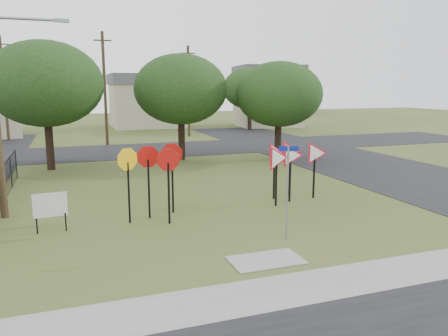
% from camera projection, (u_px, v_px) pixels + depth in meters
% --- Properties ---
extents(ground, '(140.00, 140.00, 0.00)m').
position_uv_depth(ground, '(235.00, 233.00, 14.20)').
color(ground, '#39491B').
extents(sidewalk, '(30.00, 1.60, 0.02)m').
position_uv_depth(sidewalk, '(299.00, 288.00, 10.31)').
color(sidewalk, gray).
rests_on(sidewalk, ground).
extents(planting_strip, '(30.00, 0.80, 0.02)m').
position_uv_depth(planting_strip, '(327.00, 313.00, 9.20)').
color(planting_strip, '#39491B').
rests_on(planting_strip, ground).
extents(street_right, '(8.00, 50.00, 0.02)m').
position_uv_depth(street_right, '(356.00, 163.00, 27.42)').
color(street_right, black).
rests_on(street_right, ground).
extents(street_far, '(60.00, 8.00, 0.02)m').
position_uv_depth(street_far, '(140.00, 150.00, 32.73)').
color(street_far, black).
rests_on(street_far, ground).
extents(curb_pad, '(2.00, 1.20, 0.02)m').
position_uv_depth(curb_pad, '(266.00, 260.00, 11.98)').
color(curb_pad, gray).
rests_on(curb_pad, ground).
extents(street_name_sign, '(0.56, 0.26, 2.94)m').
position_uv_depth(street_name_sign, '(287.00, 187.00, 13.37)').
color(street_name_sign, gray).
rests_on(street_name_sign, ground).
extents(stop_sign_cluster, '(2.48, 1.59, 2.67)m').
position_uv_depth(stop_sign_cluster, '(154.00, 166.00, 15.40)').
color(stop_sign_cluster, black).
rests_on(stop_sign_cluster, ground).
extents(yield_sign_cluster, '(3.18, 1.56, 2.49)m').
position_uv_depth(yield_sign_cluster, '(289.00, 157.00, 18.10)').
color(yield_sign_cluster, black).
rests_on(yield_sign_cluster, ground).
extents(info_board, '(1.06, 0.10, 1.32)m').
position_uv_depth(info_board, '(50.00, 206.00, 14.15)').
color(info_board, black).
rests_on(info_board, ground).
extents(far_pole_a, '(1.40, 0.24, 9.00)m').
position_uv_depth(far_pole_a, '(105.00, 88.00, 34.94)').
color(far_pole_a, '#40301D').
rests_on(far_pole_a, ground).
extents(far_pole_b, '(1.40, 0.24, 8.50)m').
position_uv_depth(far_pole_b, '(189.00, 91.00, 41.32)').
color(far_pole_b, '#40301D').
rests_on(far_pole_b, ground).
extents(far_pole_c, '(1.40, 0.24, 9.00)m').
position_uv_depth(far_pole_c, '(4.00, 88.00, 37.86)').
color(far_pole_c, '#40301D').
rests_on(far_pole_c, ground).
extents(fence_run, '(0.05, 11.55, 1.50)m').
position_uv_depth(fence_run, '(1.00, 187.00, 17.35)').
color(fence_run, black).
rests_on(fence_run, ground).
extents(house_mid, '(8.40, 8.40, 6.20)m').
position_uv_depth(house_mid, '(146.00, 100.00, 52.00)').
color(house_mid, '#B6B092').
rests_on(house_mid, ground).
extents(house_right, '(8.30, 8.30, 7.20)m').
position_uv_depth(house_right, '(267.00, 96.00, 52.81)').
color(house_right, '#B6B092').
rests_on(house_right, ground).
extents(tree_near_left, '(6.40, 6.40, 7.27)m').
position_uv_depth(tree_near_left, '(45.00, 84.00, 24.31)').
color(tree_near_left, black).
rests_on(tree_near_left, ground).
extents(tree_near_mid, '(6.00, 6.00, 6.80)m').
position_uv_depth(tree_near_mid, '(181.00, 89.00, 27.93)').
color(tree_near_mid, black).
rests_on(tree_near_mid, ground).
extents(tree_near_right, '(5.60, 5.60, 6.33)m').
position_uv_depth(tree_near_right, '(279.00, 94.00, 28.11)').
color(tree_near_right, black).
rests_on(tree_near_right, ground).
extents(tree_far_right, '(6.00, 6.00, 6.80)m').
position_uv_depth(tree_far_right, '(250.00, 88.00, 47.63)').
color(tree_far_right, black).
rests_on(tree_far_right, ground).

